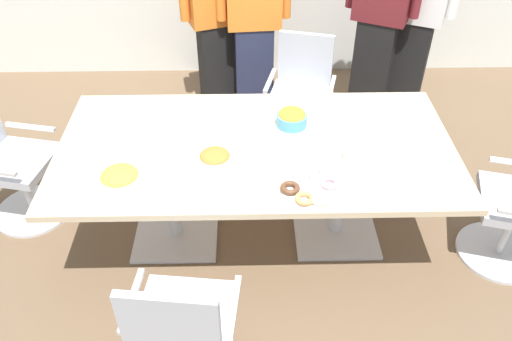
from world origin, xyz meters
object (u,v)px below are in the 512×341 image
object	(u,v)px
office_chair_0	(300,100)
plate_stack	(361,157)
person_standing_2	(381,9)
conference_table	(256,161)
snack_bowl_chips_orange	(292,118)
snack_bowl_pretzels	(215,159)
person_standing_3	(418,11)
office_chair_1	(11,167)
donut_platter	(310,187)
snack_bowl_chips_yellow	(120,179)
office_chair_2	(183,335)
person_standing_1	(254,17)
napkin_pile	(179,110)
person_standing_0	(216,14)

from	to	relation	value
office_chair_0	plate_stack	bearing A→B (deg)	115.05
person_standing_2	conference_table	bearing A→B (deg)	82.67
snack_bowl_chips_orange	snack_bowl_pretzels	size ratio (longest dim) A/B	0.98
conference_table	person_standing_3	bearing A→B (deg)	49.42
office_chair_0	person_standing_3	distance (m)	1.25
snack_bowl_chips_orange	snack_bowl_pretzels	world-z (taller)	snack_bowl_chips_orange
office_chair_1	person_standing_3	world-z (taller)	person_standing_3
person_standing_2	snack_bowl_chips_orange	xyz separation A→B (m)	(-0.83, -1.35, -0.16)
conference_table	donut_platter	distance (m)	0.52
conference_table	person_standing_3	size ratio (longest dim) A/B	1.36
person_standing_2	snack_bowl_chips_yellow	xyz separation A→B (m)	(-1.80, -1.93, -0.15)
office_chair_2	person_standing_1	distance (m)	2.71
conference_table	napkin_pile	xyz separation A→B (m)	(-0.49, 0.34, 0.16)
snack_bowl_chips_yellow	snack_bowl_pretzels	bearing A→B (deg)	20.13
person_standing_0	napkin_pile	bearing A→B (deg)	61.61
conference_table	person_standing_0	world-z (taller)	person_standing_0
snack_bowl_pretzels	donut_platter	size ratio (longest dim) A/B	0.61
donut_platter	plate_stack	world-z (taller)	donut_platter
office_chair_0	snack_bowl_pretzels	size ratio (longest dim) A/B	4.56
person_standing_0	office_chair_2	bearing A→B (deg)	68.35
person_standing_1	person_standing_2	distance (m)	1.05
office_chair_1	person_standing_0	distance (m)	2.02
conference_table	person_standing_3	xyz separation A→B (m)	(1.38, 1.61, 0.30)
person_standing_3	snack_bowl_pretzels	world-z (taller)	person_standing_3
person_standing_3	donut_platter	size ratio (longest dim) A/B	5.40
conference_table	office_chair_2	xyz separation A→B (m)	(-0.37, -1.08, -0.22)
office_chair_0	snack_bowl_chips_orange	xyz separation A→B (m)	(-0.15, -0.86, 0.40)
office_chair_2	donut_platter	bearing A→B (deg)	51.66
person_standing_3	person_standing_0	bearing A→B (deg)	23.20
snack_bowl_chips_yellow	person_standing_3	bearing A→B (deg)	43.07
plate_stack	napkin_pile	distance (m)	1.21
conference_table	snack_bowl_pretzels	world-z (taller)	snack_bowl_pretzels
office_chair_0	napkin_pile	bearing A→B (deg)	54.60
office_chair_0	donut_platter	world-z (taller)	office_chair_0
snack_bowl_chips_orange	snack_bowl_pretzels	distance (m)	0.62
office_chair_2	person_standing_0	bearing A→B (deg)	94.96
person_standing_0	snack_bowl_pretzels	size ratio (longest dim) A/B	8.58
person_standing_1	plate_stack	size ratio (longest dim) A/B	8.13
person_standing_2	snack_bowl_pretzels	world-z (taller)	person_standing_2
donut_platter	person_standing_2	bearing A→B (deg)	68.62
napkin_pile	snack_bowl_chips_yellow	bearing A→B (deg)	-109.30
office_chair_0	snack_bowl_pretzels	distance (m)	1.46
conference_table	person_standing_2	world-z (taller)	person_standing_2
office_chair_1	snack_bowl_pretzels	size ratio (longest dim) A/B	4.56
snack_bowl_pretzels	snack_bowl_chips_yellow	xyz separation A→B (m)	(-0.50, -0.18, 0.01)
conference_table	snack_bowl_chips_orange	bearing A→B (deg)	42.56
person_standing_0	napkin_pile	size ratio (longest dim) A/B	8.78
snack_bowl_pretzels	snack_bowl_chips_orange	bearing A→B (deg)	40.41
snack_bowl_chips_orange	office_chair_1	bearing A→B (deg)	178.98
snack_bowl_chips_yellow	person_standing_0	bearing A→B (deg)	77.75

